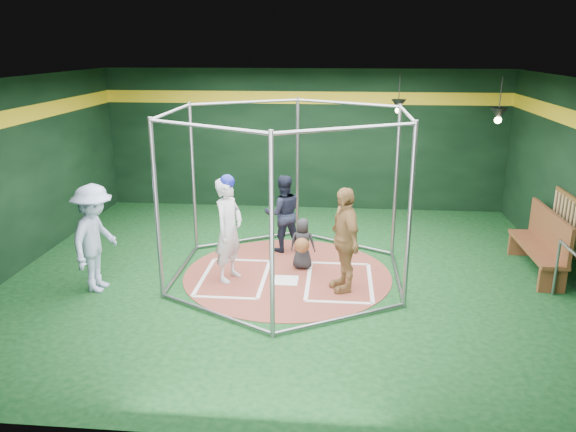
# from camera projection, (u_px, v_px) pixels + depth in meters

# --- Properties ---
(room_shell) EXTENTS (10.10, 9.10, 3.53)m
(room_shell) POSITION_uv_depth(u_px,v_px,m) (288.00, 182.00, 9.80)
(room_shell) COLOR black
(room_shell) RESTS_ON ground
(clay_disc) EXTENTS (3.80, 3.80, 0.01)m
(clay_disc) POSITION_uv_depth(u_px,v_px,m) (287.00, 274.00, 10.31)
(clay_disc) COLOR brown
(clay_disc) RESTS_ON ground
(home_plate) EXTENTS (0.43, 0.43, 0.01)m
(home_plate) POSITION_uv_depth(u_px,v_px,m) (286.00, 280.00, 10.02)
(home_plate) COLOR white
(home_plate) RESTS_ON clay_disc
(batter_box_left) EXTENTS (1.17, 1.77, 0.01)m
(batter_box_left) POSITION_uv_depth(u_px,v_px,m) (234.00, 277.00, 10.15)
(batter_box_left) COLOR white
(batter_box_left) RESTS_ON clay_disc
(batter_box_right) EXTENTS (1.17, 1.77, 0.01)m
(batter_box_right) POSITION_uv_depth(u_px,v_px,m) (339.00, 281.00, 9.99)
(batter_box_right) COLOR white
(batter_box_right) RESTS_ON clay_disc
(batting_cage) EXTENTS (4.05, 4.67, 3.00)m
(batting_cage) POSITION_uv_depth(u_px,v_px,m) (287.00, 196.00, 9.87)
(batting_cage) COLOR gray
(batting_cage) RESTS_ON ground
(bat_rack) EXTENTS (0.07, 1.25, 0.98)m
(bat_rack) POSITION_uv_depth(u_px,v_px,m) (566.00, 221.00, 9.95)
(bat_rack) COLOR brown
(bat_rack) RESTS_ON room_shell
(pendant_lamp_near) EXTENTS (0.34, 0.34, 0.90)m
(pendant_lamp_near) POSITION_uv_depth(u_px,v_px,m) (399.00, 105.00, 12.74)
(pendant_lamp_near) COLOR black
(pendant_lamp_near) RESTS_ON room_shell
(pendant_lamp_far) EXTENTS (0.34, 0.34, 0.90)m
(pendant_lamp_far) POSITION_uv_depth(u_px,v_px,m) (499.00, 114.00, 11.06)
(pendant_lamp_far) COLOR black
(pendant_lamp_far) RESTS_ON room_shell
(batter_figure) EXTENTS (0.65, 0.79, 1.92)m
(batter_figure) POSITION_uv_depth(u_px,v_px,m) (229.00, 228.00, 9.83)
(batter_figure) COLOR silver
(batter_figure) RESTS_ON clay_disc
(visitor_leopard) EXTENTS (0.77, 1.14, 1.80)m
(visitor_leopard) POSITION_uv_depth(u_px,v_px,m) (344.00, 239.00, 9.44)
(visitor_leopard) COLOR tan
(visitor_leopard) RESTS_ON clay_disc
(catcher_figure) EXTENTS (0.50, 0.56, 0.97)m
(catcher_figure) POSITION_uv_depth(u_px,v_px,m) (303.00, 244.00, 10.43)
(catcher_figure) COLOR black
(catcher_figure) RESTS_ON clay_disc
(umpire) EXTENTS (0.91, 0.80, 1.57)m
(umpire) POSITION_uv_depth(u_px,v_px,m) (283.00, 213.00, 11.29)
(umpire) COLOR black
(umpire) RESTS_ON clay_disc
(bystander_blue) EXTENTS (0.78, 1.25, 1.86)m
(bystander_blue) POSITION_uv_depth(u_px,v_px,m) (95.00, 238.00, 9.44)
(bystander_blue) COLOR #9DAFD0
(bystander_blue) RESTS_ON ground
(dugout_bench) EXTENTS (0.47, 2.01, 1.17)m
(dugout_bench) POSITION_uv_depth(u_px,v_px,m) (543.00, 242.00, 10.26)
(dugout_bench) COLOR brown
(dugout_bench) RESTS_ON ground
(steel_railing) EXTENTS (0.05, 1.15, 0.99)m
(steel_railing) POSITION_uv_depth(u_px,v_px,m) (571.00, 271.00, 8.78)
(steel_railing) COLOR gray
(steel_railing) RESTS_ON ground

